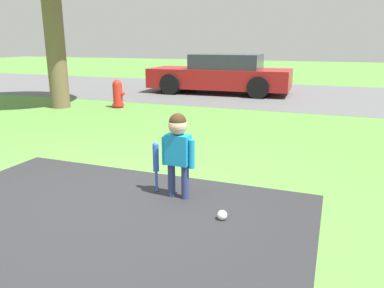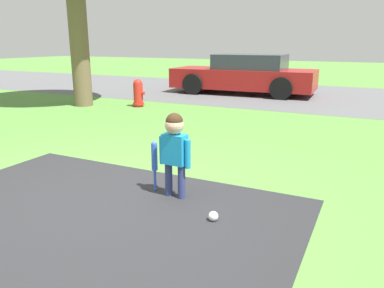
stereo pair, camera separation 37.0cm
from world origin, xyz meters
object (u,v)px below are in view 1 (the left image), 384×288
at_px(sports_ball, 222,215).
at_px(fire_hydrant, 118,94).
at_px(parked_car, 221,75).
at_px(baseball_bat, 156,160).
at_px(child, 178,144).

relative_size(sports_ball, fire_hydrant, 0.13).
bearing_deg(parked_car, fire_hydrant, 62.83).
bearing_deg(fire_hydrant, sports_ball, -49.95).
height_order(fire_hydrant, parked_car, parked_car).
distance_m(baseball_bat, parked_car, 8.17).
bearing_deg(parked_car, baseball_bat, 99.43).
bearing_deg(fire_hydrant, child, -52.21).
distance_m(baseball_bat, fire_hydrant, 5.58).
relative_size(child, fire_hydrant, 1.31).
relative_size(fire_hydrant, parked_car, 0.16).
xyz_separation_m(sports_ball, fire_hydrant, (-4.13, 4.91, 0.29)).
bearing_deg(baseball_bat, child, -11.32).
relative_size(sports_ball, parked_car, 0.02).
height_order(child, parked_car, parked_car).
height_order(child, fire_hydrant, child).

